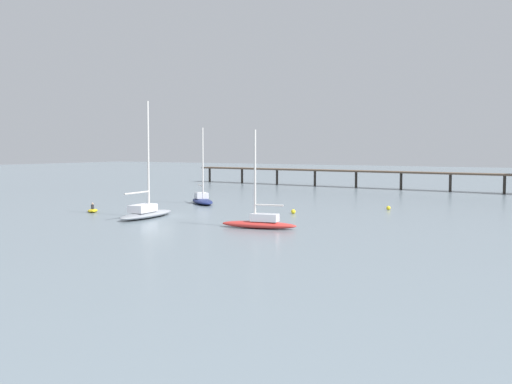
% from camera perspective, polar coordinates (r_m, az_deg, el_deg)
% --- Properties ---
extents(ground_plane, '(400.00, 400.00, 0.00)m').
position_cam_1_polar(ground_plane, '(72.05, -8.49, -2.20)').
color(ground_plane, slate).
extents(pier, '(76.19, 8.18, 7.22)m').
position_cam_1_polar(pier, '(116.53, 16.04, 2.13)').
color(pier, brown).
rests_on(pier, ground_plane).
extents(sailboat_gray, '(3.88, 9.80, 13.13)m').
position_cam_1_polar(sailboat_gray, '(70.19, -10.20, -1.79)').
color(sailboat_gray, gray).
rests_on(sailboat_gray, ground_plane).
extents(sailboat_navy, '(7.65, 7.18, 10.67)m').
position_cam_1_polar(sailboat_navy, '(86.67, -5.02, -0.67)').
color(sailboat_navy, navy).
rests_on(sailboat_navy, ground_plane).
extents(sailboat_red, '(7.87, 3.31, 9.66)m').
position_cam_1_polar(sailboat_red, '(60.14, 0.36, -2.77)').
color(sailboat_red, red).
rests_on(sailboat_red, ground_plane).
extents(dinghy_yellow, '(2.56, 2.75, 1.14)m').
position_cam_1_polar(dinghy_yellow, '(78.02, -14.94, -1.65)').
color(dinghy_yellow, yellow).
rests_on(dinghy_yellow, ground_plane).
extents(mooring_buoy_near, '(0.53, 0.53, 0.53)m').
position_cam_1_polar(mooring_buoy_near, '(79.47, 12.21, -1.46)').
color(mooring_buoy_near, yellow).
rests_on(mooring_buoy_near, ground_plane).
extents(mooring_buoy_mid, '(0.55, 0.55, 0.55)m').
position_cam_1_polar(mooring_buoy_mid, '(73.35, 3.49, -1.83)').
color(mooring_buoy_mid, yellow).
rests_on(mooring_buoy_mid, ground_plane).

